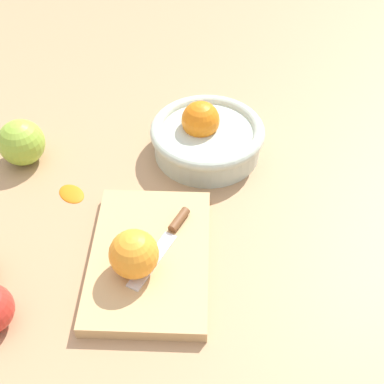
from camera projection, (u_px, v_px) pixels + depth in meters
The scene contains 7 objects.
ground_plane at pixel (119, 225), 0.83m from camera, with size 2.40×2.40×0.00m, color tan.
bowl at pixel (207, 136), 0.93m from camera, with size 0.20×0.20×0.10m.
cutting_board at pixel (150, 258), 0.77m from camera, with size 0.26×0.17×0.02m, color tan.
orange_on_board at pixel (134, 254), 0.72m from camera, with size 0.07×0.07×0.07m, color orange.
knife at pixel (168, 238), 0.78m from camera, with size 0.15×0.07×0.01m.
apple_front_left at pixel (21, 142), 0.91m from camera, with size 0.08×0.08×0.08m, color #8EB738.
citrus_peel at pixel (71, 192), 0.88m from camera, with size 0.05×0.04×0.01m, color orange.
Camera 1 is at (0.52, 0.19, 0.63)m, focal length 48.84 mm.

